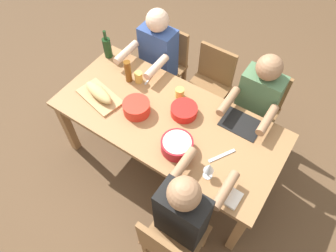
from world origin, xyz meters
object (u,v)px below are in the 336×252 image
Objects in this scene: chair_far_left at (170,243)px; serving_bowl_pasta at (177,145)px; chair_near_center at (210,83)px; serving_bowl_greens at (136,107)px; cutting_board at (100,97)px; wine_glass at (209,168)px; napkin_stack at (230,197)px; beer_bottle at (128,71)px; cup_near_right at (139,77)px; diner_near_right at (156,57)px; dining_table at (168,124)px; diner_near_left at (255,104)px; cup_near_center at (180,93)px; bread_loaf at (99,93)px; diner_far_left at (185,212)px; wine_bottle at (107,47)px; chair_near_left at (258,106)px; serving_bowl_salad at (184,110)px; chair_near_right at (167,63)px.

chair_far_left reaches higher than serving_bowl_pasta.
serving_bowl_greens is (0.25, 0.85, 0.32)m from chair_near_center.
cutting_board is 2.41× the size of wine_glass.
beer_bottle is at bearing -21.33° from napkin_stack.
napkin_stack is at bearing 155.79° from cup_near_right.
napkin_stack is at bearing 166.22° from serving_bowl_pasta.
diner_near_right is at bearing -38.94° from wine_glass.
cup_near_right is at bearing -24.18° from dining_table.
chair_near_center is (0.53, -0.18, -0.21)m from diner_near_left.
serving_bowl_pasta is 0.53m from cup_near_center.
bread_loaf is at bearing -8.07° from napkin_stack.
diner_far_left is at bearing 129.52° from serving_bowl_pasta.
napkin_stack is (-1.19, 0.53, -0.04)m from cup_near_right.
wine_bottle is at bearing -58.70° from cutting_board.
chair_near_left is (-0.53, -0.76, -0.17)m from dining_table.
wine_bottle is 0.84m from cup_near_center.
cup_near_center is at bearing -79.03° from dining_table.
chair_far_left is at bearing 151.41° from bread_loaf.
wine_bottle reaches higher than cup_near_center.
napkin_stack is at bearing -131.04° from diner_far_left.
cutting_board is (0.61, 0.90, 0.27)m from chair_near_center.
beer_bottle is (1.05, -0.92, 0.37)m from chair_far_left.
beer_bottle is (0.61, -0.05, 0.07)m from serving_bowl_salad.
cup_near_center is at bearing -42.42° from wine_glass.
serving_bowl_greens is 0.36m from bread_loaf.
serving_bowl_greens is 1.61× the size of napkin_stack.
diner_far_left is at bearing 132.30° from dining_table.
beer_bottle is at bearing -22.39° from wine_glass.
chair_near_center is 0.72m from serving_bowl_salad.
cup_near_center is (0.05, 0.51, 0.30)m from chair_near_center.
diner_far_left is 1.30m from beer_bottle.
cup_near_center reaches higher than dining_table.
serving_bowl_greens reaches higher than cup_near_center.
chair_near_right is at bearing -128.10° from wine_bottle.
chair_near_left is 2.66× the size of bread_loaf.
diner_near_left is 13.66× the size of cup_near_center.
beer_bottle is at bearing 89.87° from chair_near_right.
wine_bottle reaches higher than chair_near_left.
diner_near_left is 0.60m from chair_near_center.
beer_bottle is (0.53, 0.60, 0.37)m from chair_near_center.
chair_near_left is at bearing -170.11° from diner_near_right.
wine_bottle is at bearing -3.54° from cup_near_center.
serving_bowl_greens is 0.56× the size of cutting_board.
dining_table is at bearing 132.30° from diner_near_right.
chair_near_center is 0.88m from beer_bottle.
cup_near_right is (-0.08, 0.56, 0.31)m from chair_near_right.
cup_near_center is at bearing -60.47° from chair_far_left.
wine_glass is at bearing 157.73° from wine_bottle.
bread_loaf is 1.45× the size of beer_bottle.
wine_bottle is 0.38m from beer_bottle.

